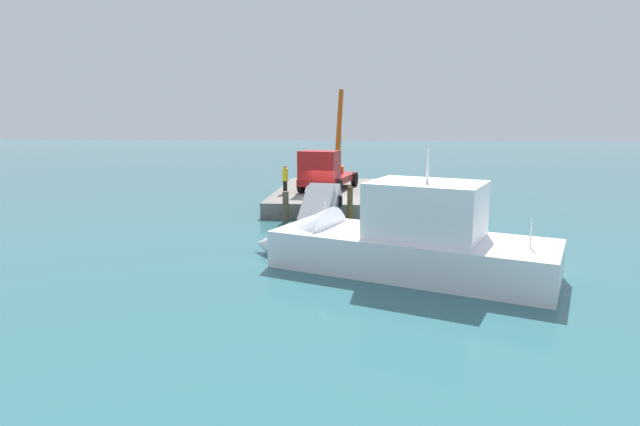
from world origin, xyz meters
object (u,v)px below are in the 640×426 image
at_px(crane_truck, 326,170).
at_px(moored_yacht, 372,250).
at_px(dock_worker, 285,179).
at_px(salvaged_car, 318,214).

distance_m(crane_truck, moored_yacht, 15.59).
xyz_separation_m(crane_truck, dock_worker, (1.52, -2.54, -0.44)).
bearing_deg(dock_worker, moored_yacht, 22.32).
relative_size(dock_worker, moored_yacht, 0.15).
bearing_deg(moored_yacht, dock_worker, -157.68).
distance_m(dock_worker, salvaged_car, 6.89).
distance_m(crane_truck, dock_worker, 2.99).
height_order(dock_worker, moored_yacht, moored_yacht).
height_order(salvaged_car, moored_yacht, moored_yacht).
distance_m(crane_truck, salvaged_car, 7.89).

